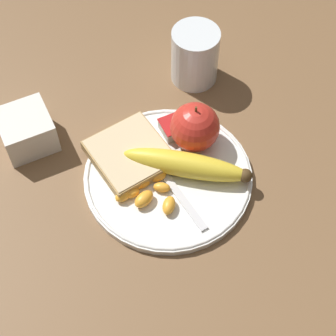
{
  "coord_description": "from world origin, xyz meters",
  "views": [
    {
      "loc": [
        -0.43,
        0.21,
        0.76
      ],
      "look_at": [
        0.0,
        0.0,
        0.03
      ],
      "focal_mm": 60.0,
      "sensor_mm": 36.0,
      "label": 1
    }
  ],
  "objects_px": {
    "plate": "(168,176)",
    "apple": "(195,127)",
    "fork": "(167,179)",
    "condiment_caddy": "(27,130)",
    "bread_slice": "(130,154)",
    "juice_glass": "(195,57)",
    "banana": "(187,165)",
    "jam_packet": "(171,128)"
  },
  "relations": [
    {
      "from": "fork",
      "to": "juice_glass",
      "type": "bearing_deg",
      "value": -44.04
    },
    {
      "from": "plate",
      "to": "juice_glass",
      "type": "distance_m",
      "value": 0.23
    },
    {
      "from": "plate",
      "to": "juice_glass",
      "type": "bearing_deg",
      "value": -37.57
    },
    {
      "from": "banana",
      "to": "condiment_caddy",
      "type": "height_order",
      "value": "condiment_caddy"
    },
    {
      "from": "juice_glass",
      "to": "plate",
      "type": "bearing_deg",
      "value": 142.43
    },
    {
      "from": "banana",
      "to": "fork",
      "type": "relative_size",
      "value": 1.03
    },
    {
      "from": "fork",
      "to": "condiment_caddy",
      "type": "distance_m",
      "value": 0.24
    },
    {
      "from": "fork",
      "to": "jam_packet",
      "type": "bearing_deg",
      "value": -36.8
    },
    {
      "from": "plate",
      "to": "fork",
      "type": "xyz_separation_m",
      "value": [
        -0.01,
        0.01,
        0.01
      ]
    },
    {
      "from": "bread_slice",
      "to": "condiment_caddy",
      "type": "height_order",
      "value": "condiment_caddy"
    },
    {
      "from": "apple",
      "to": "bread_slice",
      "type": "relative_size",
      "value": 0.66
    },
    {
      "from": "plate",
      "to": "fork",
      "type": "height_order",
      "value": "fork"
    },
    {
      "from": "plate",
      "to": "jam_packet",
      "type": "distance_m",
      "value": 0.09
    },
    {
      "from": "juice_glass",
      "to": "banana",
      "type": "xyz_separation_m",
      "value": [
        -0.19,
        0.11,
        -0.02
      ]
    },
    {
      "from": "fork",
      "to": "jam_packet",
      "type": "xyz_separation_m",
      "value": [
        0.08,
        -0.05,
        0.01
      ]
    },
    {
      "from": "bread_slice",
      "to": "plate",
      "type": "bearing_deg",
      "value": -143.43
    },
    {
      "from": "banana",
      "to": "jam_packet",
      "type": "xyz_separation_m",
      "value": [
        0.08,
        -0.01,
        -0.01
      ]
    },
    {
      "from": "banana",
      "to": "bread_slice",
      "type": "bearing_deg",
      "value": 48.08
    },
    {
      "from": "apple",
      "to": "condiment_caddy",
      "type": "height_order",
      "value": "apple"
    },
    {
      "from": "jam_packet",
      "to": "plate",
      "type": "bearing_deg",
      "value": 150.54
    },
    {
      "from": "plate",
      "to": "apple",
      "type": "bearing_deg",
      "value": -59.01
    },
    {
      "from": "plate",
      "to": "jam_packet",
      "type": "relative_size",
      "value": 6.54
    },
    {
      "from": "plate",
      "to": "juice_glass",
      "type": "height_order",
      "value": "juice_glass"
    },
    {
      "from": "condiment_caddy",
      "to": "bread_slice",
      "type": "bearing_deg",
      "value": -129.8
    },
    {
      "from": "juice_glass",
      "to": "banana",
      "type": "bearing_deg",
      "value": 149.96
    },
    {
      "from": "banana",
      "to": "bread_slice",
      "type": "relative_size",
      "value": 1.36
    },
    {
      "from": "bread_slice",
      "to": "condiment_caddy",
      "type": "relative_size",
      "value": 1.64
    },
    {
      "from": "banana",
      "to": "condiment_caddy",
      "type": "xyz_separation_m",
      "value": [
        0.17,
        0.2,
        -0.0
      ]
    },
    {
      "from": "juice_glass",
      "to": "condiment_caddy",
      "type": "distance_m",
      "value": 0.31
    },
    {
      "from": "fork",
      "to": "condiment_caddy",
      "type": "bearing_deg",
      "value": 37.65
    },
    {
      "from": "apple",
      "to": "jam_packet",
      "type": "xyz_separation_m",
      "value": [
        0.03,
        0.02,
        -0.03
      ]
    },
    {
      "from": "bread_slice",
      "to": "jam_packet",
      "type": "xyz_separation_m",
      "value": [
        0.02,
        -0.08,
        -0.0
      ]
    },
    {
      "from": "plate",
      "to": "apple",
      "type": "xyz_separation_m",
      "value": [
        0.04,
        -0.07,
        0.04
      ]
    },
    {
      "from": "juice_glass",
      "to": "apple",
      "type": "xyz_separation_m",
      "value": [
        -0.14,
        0.07,
        0.0
      ]
    },
    {
      "from": "condiment_caddy",
      "to": "plate",
      "type": "bearing_deg",
      "value": -133.62
    },
    {
      "from": "bread_slice",
      "to": "condiment_caddy",
      "type": "distance_m",
      "value": 0.17
    },
    {
      "from": "plate",
      "to": "condiment_caddy",
      "type": "bearing_deg",
      "value": 46.38
    },
    {
      "from": "condiment_caddy",
      "to": "banana",
      "type": "bearing_deg",
      "value": -130.54
    },
    {
      "from": "condiment_caddy",
      "to": "fork",
      "type": "bearing_deg",
      "value": -135.89
    },
    {
      "from": "juice_glass",
      "to": "condiment_caddy",
      "type": "height_order",
      "value": "juice_glass"
    },
    {
      "from": "bread_slice",
      "to": "juice_glass",
      "type": "bearing_deg",
      "value": -55.14
    },
    {
      "from": "apple",
      "to": "bread_slice",
      "type": "xyz_separation_m",
      "value": [
        0.01,
        0.11,
        -0.03
      ]
    }
  ]
}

